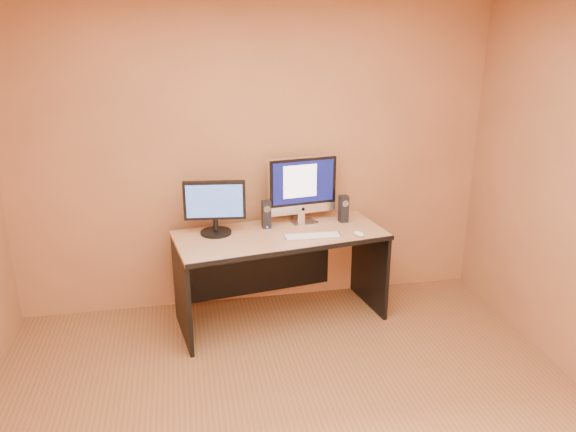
{
  "coord_description": "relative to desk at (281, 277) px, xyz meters",
  "views": [
    {
      "loc": [
        -0.6,
        -2.54,
        2.37
      ],
      "look_at": [
        0.18,
        1.48,
        0.94
      ],
      "focal_mm": 35.0,
      "sensor_mm": 36.0,
      "label": 1
    }
  ],
  "objects": [
    {
      "name": "speaker_left",
      "position": [
        -0.09,
        0.16,
        0.5
      ],
      "size": [
        0.07,
        0.08,
        0.23
      ],
      "primitive_type": null,
      "rotation": [
        0.0,
        0.0,
        0.02
      ],
      "color": "black",
      "rests_on": "desk"
    },
    {
      "name": "cable_b",
      "position": [
        0.16,
        0.31,
        0.39
      ],
      "size": [
        0.03,
        0.19,
        0.01
      ],
      "primitive_type": "cylinder",
      "rotation": [
        1.57,
        0.0,
        -0.11
      ],
      "color": "black",
      "rests_on": "desk"
    },
    {
      "name": "desk",
      "position": [
        0.0,
        0.0,
        0.0
      ],
      "size": [
        1.74,
        0.97,
        0.76
      ],
      "primitive_type": null,
      "rotation": [
        0.0,
        0.0,
        0.15
      ],
      "color": "tan",
      "rests_on": "ground"
    },
    {
      "name": "cable_a",
      "position": [
        0.3,
        0.29,
        0.39
      ],
      "size": [
        0.13,
        0.19,
        0.01
      ],
      "primitive_type": "cylinder",
      "rotation": [
        1.57,
        0.0,
        0.6
      ],
      "color": "black",
      "rests_on": "desk"
    },
    {
      "name": "second_monitor",
      "position": [
        -0.5,
        0.1,
        0.6
      ],
      "size": [
        0.52,
        0.3,
        0.43
      ],
      "primitive_type": null,
      "rotation": [
        0.0,
        0.0,
        -0.12
      ],
      "color": "black",
      "rests_on": "desk"
    },
    {
      "name": "walls",
      "position": [
        -0.14,
        -1.58,
        0.92
      ],
      "size": [
        4.0,
        4.0,
        2.6
      ],
      "primitive_type": null,
      "color": "#A16640",
      "rests_on": "ground"
    },
    {
      "name": "speaker_right",
      "position": [
        0.57,
        0.18,
        0.5
      ],
      "size": [
        0.08,
        0.08,
        0.23
      ],
      "primitive_type": null,
      "rotation": [
        0.0,
        0.0,
        0.1
      ],
      "color": "black",
      "rests_on": "desk"
    },
    {
      "name": "imac",
      "position": [
        0.24,
        0.22,
        0.67
      ],
      "size": [
        0.61,
        0.3,
        0.57
      ],
      "primitive_type": null,
      "rotation": [
        0.0,
        0.0,
        0.14
      ],
      "color": "silver",
      "rests_on": "desk"
    },
    {
      "name": "keyboard",
      "position": [
        0.23,
        -0.13,
        0.39
      ],
      "size": [
        0.45,
        0.14,
        0.02
      ],
      "primitive_type": "cube",
      "rotation": [
        0.0,
        0.0,
        -0.04
      ],
      "color": "silver",
      "rests_on": "desk"
    },
    {
      "name": "mouse",
      "position": [
        0.6,
        -0.17,
        0.4
      ],
      "size": [
        0.09,
        0.12,
        0.04
      ],
      "primitive_type": "ellipsoid",
      "rotation": [
        0.0,
        0.0,
        0.34
      ],
      "color": "white",
      "rests_on": "desk"
    }
  ]
}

